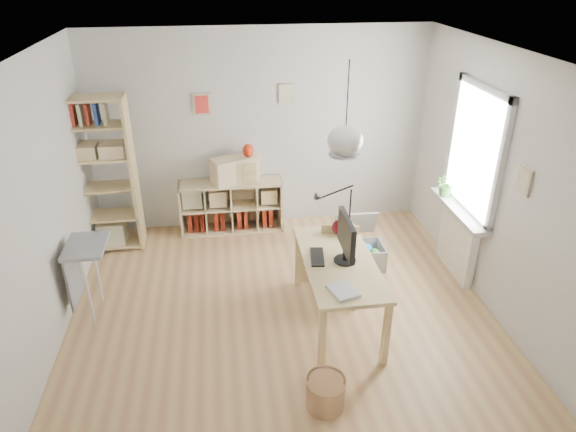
{
  "coord_description": "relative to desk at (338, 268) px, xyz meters",
  "views": [
    {
      "loc": [
        -0.55,
        -4.38,
        3.47
      ],
      "look_at": [
        0.1,
        0.3,
        1.05
      ],
      "focal_mm": 32.0,
      "sensor_mm": 36.0,
      "label": 1
    }
  ],
  "objects": [
    {
      "name": "ground",
      "position": [
        -0.55,
        0.15,
        -0.66
      ],
      "size": [
        4.5,
        4.5,
        0.0
      ],
      "primitive_type": "plane",
      "color": "tan",
      "rests_on": "ground"
    },
    {
      "name": "room_shell",
      "position": [
        -0.0,
        0.0,
        1.34
      ],
      "size": [
        4.5,
        4.5,
        4.5
      ],
      "color": "white",
      "rests_on": "ground"
    },
    {
      "name": "window_unit",
      "position": [
        1.68,
        0.75,
        0.89
      ],
      "size": [
        0.07,
        1.16,
        1.46
      ],
      "color": "white",
      "rests_on": "ground"
    },
    {
      "name": "radiator",
      "position": [
        1.64,
        0.75,
        -0.26
      ],
      "size": [
        0.1,
        0.8,
        0.8
      ],
      "primitive_type": "cube",
      "color": "white",
      "rests_on": "ground"
    },
    {
      "name": "windowsill",
      "position": [
        1.59,
        0.75,
        0.17
      ],
      "size": [
        0.22,
        1.2,
        0.06
      ],
      "primitive_type": "cube",
      "color": "silver",
      "rests_on": "radiator"
    },
    {
      "name": "desk",
      "position": [
        0.0,
        0.0,
        0.0
      ],
      "size": [
        0.7,
        1.5,
        0.75
      ],
      "color": "#DFC280",
      "rests_on": "ground"
    },
    {
      "name": "cube_shelf",
      "position": [
        -1.02,
        2.23,
        -0.36
      ],
      "size": [
        1.4,
        0.38,
        0.72
      ],
      "color": "beige",
      "rests_on": "ground"
    },
    {
      "name": "tall_bookshelf",
      "position": [
        -2.59,
        1.95,
        0.43
      ],
      "size": [
        0.8,
        0.38,
        2.0
      ],
      "color": "#DFC280",
      "rests_on": "ground"
    },
    {
      "name": "side_table",
      "position": [
        -2.59,
        0.5,
        0.01
      ],
      "size": [
        0.4,
        0.55,
        0.85
      ],
      "color": "#959598",
      "rests_on": "ground"
    },
    {
      "name": "chair",
      "position": [
        0.11,
        0.41,
        -0.17
      ],
      "size": [
        0.5,
        0.5,
        0.85
      ],
      "rotation": [
        0.0,
        0.0,
        -0.23
      ],
      "color": "#959598",
      "rests_on": "ground"
    },
    {
      "name": "wicker_basket",
      "position": [
        -0.35,
        -1.12,
        -0.51
      ],
      "size": [
        0.33,
        0.33,
        0.46
      ],
      "rotation": [
        0.0,
        0.0,
        -0.27
      ],
      "color": "#AF7A4F",
      "rests_on": "ground"
    },
    {
      "name": "storage_chest",
      "position": [
        0.54,
        1.06,
        -0.46
      ],
      "size": [
        0.58,
        0.65,
        0.6
      ],
      "rotation": [
        0.0,
        0.0,
        -0.02
      ],
      "color": "#B9B9B4",
      "rests_on": "ground"
    },
    {
      "name": "monitor",
      "position": [
        0.06,
        -0.02,
        0.36
      ],
      "size": [
        0.22,
        0.55,
        0.48
      ],
      "rotation": [
        0.0,
        0.0,
        -0.02
      ],
      "color": "black",
      "rests_on": "desk"
    },
    {
      "name": "keyboard",
      "position": [
        -0.21,
        0.08,
        0.1
      ],
      "size": [
        0.18,
        0.36,
        0.02
      ],
      "primitive_type": "cube",
      "rotation": [
        0.0,
        0.0,
        -0.14
      ],
      "color": "black",
      "rests_on": "desk"
    },
    {
      "name": "task_lamp",
      "position": [
        0.05,
        0.61,
        0.43
      ],
      "size": [
        0.46,
        0.17,
        0.49
      ],
      "color": "black",
      "rests_on": "desk"
    },
    {
      "name": "yarn_ball",
      "position": [
        0.12,
        0.54,
        0.17
      ],
      "size": [
        0.16,
        0.16,
        0.16
      ],
      "primitive_type": "sphere",
      "color": "#510A0F",
      "rests_on": "desk"
    },
    {
      "name": "paper_tray",
      "position": [
        -0.08,
        -0.53,
        0.11
      ],
      "size": [
        0.29,
        0.32,
        0.03
      ],
      "primitive_type": "cube",
      "rotation": [
        0.0,
        0.0,
        0.3
      ],
      "color": "silver",
      "rests_on": "desk"
    },
    {
      "name": "drawer_chest",
      "position": [
        -0.92,
        2.19,
        0.24
      ],
      "size": [
        0.67,
        0.49,
        0.35
      ],
      "primitive_type": "cube",
      "rotation": [
        0.0,
        0.0,
        0.39
      ],
      "color": "beige",
      "rests_on": "cube_shelf"
    },
    {
      "name": "red_vase",
      "position": [
        -0.74,
        2.19,
        0.5
      ],
      "size": [
        0.15,
        0.15,
        0.18
      ],
      "primitive_type": "ellipsoid",
      "color": "#A9220E",
      "rests_on": "drawer_chest"
    },
    {
      "name": "potted_plant",
      "position": [
        1.57,
        1.1,
        0.35
      ],
      "size": [
        0.26,
        0.23,
        0.29
      ],
      "primitive_type": "imported",
      "rotation": [
        0.0,
        0.0,
        0.01
      ],
      "color": "#366B28",
      "rests_on": "windowsill"
    }
  ]
}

